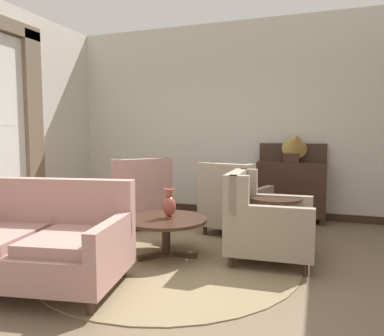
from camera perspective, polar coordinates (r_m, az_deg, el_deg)
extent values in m
plane|color=brown|center=(3.88, -5.40, -15.70)|extent=(8.22, 8.22, 0.00)
cube|color=beige|center=(6.42, 5.55, 7.58)|extent=(5.87, 0.08, 3.31)
cube|color=beige|center=(6.05, -27.32, 7.18)|extent=(0.08, 4.11, 3.31)
cube|color=#382319|center=(6.50, 5.31, -6.59)|extent=(5.71, 0.03, 0.12)
cylinder|color=#847051|center=(4.14, -3.61, -14.26)|extent=(2.83, 2.83, 0.01)
cube|color=#75604C|center=(6.28, -23.62, 6.65)|extent=(0.10, 0.32, 2.80)
cylinder|color=#382319|center=(4.17, -4.12, -8.08)|extent=(0.94, 0.94, 0.04)
cylinder|color=#382319|center=(4.22, -4.10, -10.75)|extent=(0.10, 0.10, 0.37)
cube|color=#382319|center=(4.21, -1.18, -13.48)|extent=(0.28, 0.08, 0.07)
cube|color=#382319|center=(4.49, -4.15, -12.31)|extent=(0.17, 0.28, 0.07)
cube|color=#382319|center=(4.17, -6.73, -13.70)|extent=(0.21, 0.26, 0.07)
cylinder|color=brown|center=(4.16, -3.59, -7.71)|extent=(0.08, 0.08, 0.02)
ellipsoid|color=brown|center=(4.13, -3.60, -6.00)|extent=(0.15, 0.15, 0.23)
cylinder|color=brown|center=(4.10, -3.61, -3.91)|extent=(0.07, 0.07, 0.08)
torus|color=brown|center=(4.10, -3.61, -3.37)|extent=(0.13, 0.13, 0.02)
cube|color=tan|center=(3.63, -23.41, -12.93)|extent=(1.71, 1.18, 0.28)
cube|color=tan|center=(3.85, -20.49, -5.51)|extent=(1.58, 0.41, 0.53)
cube|color=tan|center=(3.37, -18.85, -10.77)|extent=(0.75, 0.82, 0.10)
cube|color=tan|center=(3.18, -12.72, -10.26)|extent=(0.25, 0.83, 0.24)
cylinder|color=#382319|center=(3.08, -15.81, -20.26)|extent=(0.06, 0.06, 0.14)
cylinder|color=#382319|center=(3.72, -10.67, -15.55)|extent=(0.06, 0.06, 0.14)
cube|color=gray|center=(4.12, 12.17, -10.22)|extent=(0.94, 0.86, 0.31)
cube|color=gray|center=(4.07, 6.94, -4.26)|extent=(0.18, 0.83, 0.53)
cube|color=gray|center=(3.70, 7.40, -4.24)|extent=(0.20, 0.11, 0.40)
cube|color=gray|center=(4.40, 8.89, -2.75)|extent=(0.20, 0.11, 0.40)
cube|color=gray|center=(3.70, 12.59, -7.64)|extent=(0.80, 0.14, 0.23)
cube|color=gray|center=(4.41, 13.25, -5.60)|extent=(0.80, 0.14, 0.23)
cylinder|color=#382319|center=(3.87, 17.37, -14.92)|extent=(0.06, 0.06, 0.14)
cylinder|color=#382319|center=(4.49, 17.25, -12.05)|extent=(0.06, 0.06, 0.14)
cylinder|color=#382319|center=(3.92, 6.15, -14.42)|extent=(0.06, 0.06, 0.14)
cylinder|color=#382319|center=(4.54, 7.69, -11.68)|extent=(0.06, 0.06, 0.14)
cube|color=tan|center=(5.62, -8.95, -6.18)|extent=(1.21, 1.20, 0.29)
cube|color=tan|center=(5.21, -7.54, -1.99)|extent=(0.65, 0.73, 0.62)
cube|color=tan|center=(5.43, -4.33, -0.87)|extent=(0.22, 0.21, 0.47)
cube|color=tan|center=(5.15, -11.73, -1.29)|extent=(0.22, 0.21, 0.47)
cube|color=tan|center=(5.76, -5.74, -3.34)|extent=(0.65, 0.57, 0.21)
cube|color=tan|center=(5.50, -12.78, -3.86)|extent=(0.65, 0.57, 0.21)
cylinder|color=#382319|center=(6.11, -7.17, -7.27)|extent=(0.06, 0.06, 0.14)
cylinder|color=#382319|center=(5.88, -13.32, -7.87)|extent=(0.06, 0.06, 0.14)
cylinder|color=#382319|center=(5.48, -4.18, -8.70)|extent=(0.06, 0.06, 0.14)
cylinder|color=#382319|center=(5.22, -10.98, -9.47)|extent=(0.06, 0.06, 0.14)
cube|color=gray|center=(5.21, 6.99, -6.88)|extent=(0.96, 1.05, 0.32)
cube|color=gray|center=(4.81, 4.97, -2.59)|extent=(0.76, 0.34, 0.55)
cube|color=gray|center=(4.73, 8.94, -1.96)|extent=(0.15, 0.22, 0.42)
cube|color=gray|center=(5.05, 2.29, -1.45)|extent=(0.15, 0.22, 0.42)
cube|color=gray|center=(5.06, 10.55, -4.31)|extent=(0.31, 0.78, 0.20)
cube|color=gray|center=(5.36, 4.20, -3.71)|extent=(0.31, 0.78, 0.20)
cylinder|color=#382319|center=(5.45, 11.54, -8.86)|extent=(0.06, 0.06, 0.14)
cylinder|color=#382319|center=(5.70, 6.04, -8.15)|extent=(0.06, 0.06, 0.14)
cylinder|color=#382319|center=(4.82, 8.06, -10.68)|extent=(0.06, 0.06, 0.14)
cylinder|color=#382319|center=(5.10, 2.05, -9.73)|extent=(0.06, 0.06, 0.14)
cylinder|color=#382319|center=(4.33, 12.97, -4.71)|extent=(0.59, 0.59, 0.03)
cylinder|color=#382319|center=(4.40, 12.88, -8.97)|extent=(0.07, 0.07, 0.63)
cylinder|color=#382319|center=(4.48, 12.81, -12.66)|extent=(0.39, 0.39, 0.04)
cube|color=#382319|center=(6.00, 15.27, -3.17)|extent=(1.06, 0.35, 0.86)
cube|color=#382319|center=(6.11, 15.50, 2.39)|extent=(1.06, 0.04, 0.29)
cube|color=#382319|center=(6.02, 10.48, -7.70)|extent=(0.06, 0.06, 0.10)
cube|color=#382319|center=(5.95, 19.72, -8.06)|extent=(0.06, 0.06, 0.10)
cube|color=#382319|center=(6.26, 10.84, -7.20)|extent=(0.06, 0.06, 0.10)
cube|color=#382319|center=(6.20, 19.70, -7.54)|extent=(0.06, 0.06, 0.10)
cube|color=#382319|center=(5.93, 15.37, 1.59)|extent=(0.24, 0.24, 0.14)
cone|color=#B28942|center=(5.84, 15.96, 3.94)|extent=(0.47, 0.57, 0.52)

